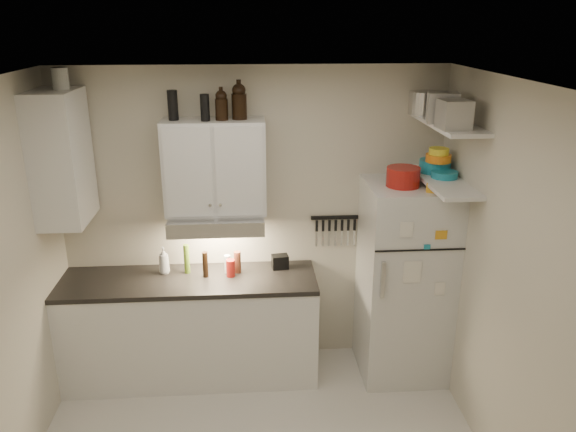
{
  "coord_description": "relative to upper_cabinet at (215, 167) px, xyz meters",
  "views": [
    {
      "loc": [
        -0.03,
        -3.02,
        2.94
      ],
      "look_at": [
        0.25,
        0.9,
        1.55
      ],
      "focal_mm": 35.0,
      "sensor_mm": 36.0,
      "label": 1
    }
  ],
  "objects": [
    {
      "name": "book_stack",
      "position": [
        1.72,
        -0.34,
        -0.09
      ],
      "size": [
        0.25,
        0.28,
        0.07
      ],
      "primitive_type": "cube",
      "rotation": [
        0.0,
        0.0,
        -0.43
      ],
      "color": "orange",
      "rests_on": "fridge"
    },
    {
      "name": "spice_jar",
      "position": [
        1.54,
        -0.23,
        -0.08
      ],
      "size": [
        0.07,
        0.07,
        0.09
      ],
      "primitive_type": "cylinder",
      "rotation": [
        0.0,
        0.0,
        -0.24
      ],
      "color": "silver",
      "rests_on": "fridge"
    },
    {
      "name": "upper_cabinet",
      "position": [
        0.0,
        0.0,
        0.0
      ],
      "size": [
        0.8,
        0.33,
        0.75
      ],
      "primitive_type": "cube",
      "color": "silver",
      "rests_on": "back_wall"
    },
    {
      "name": "caddy",
      "position": [
        0.51,
        0.02,
        -0.85
      ],
      "size": [
        0.15,
        0.11,
        0.12
      ],
      "primitive_type": "cube",
      "rotation": [
        0.0,
        0.0,
        0.13
      ],
      "color": "black",
      "rests_on": "countertop"
    },
    {
      "name": "bowl_orange",
      "position": [
        1.75,
        -0.16,
        0.08
      ],
      "size": [
        0.2,
        0.2,
        0.06
      ],
      "primitive_type": "cylinder",
      "color": "orange",
      "rests_on": "bowl_teal"
    },
    {
      "name": "bowl_teal",
      "position": [
        1.75,
        -0.1,
        -0.0
      ],
      "size": [
        0.25,
        0.25,
        0.1
      ],
      "primitive_type": "cylinder",
      "color": "teal",
      "rests_on": "shelf_lo"
    },
    {
      "name": "shelf_lo",
      "position": [
        1.75,
        -0.31,
        -0.07
      ],
      "size": [
        0.3,
        0.95,
        0.03
      ],
      "primitive_type": "cube",
      "color": "silver",
      "rests_on": "right_wall"
    },
    {
      "name": "pepper_mill",
      "position": [
        0.15,
        -0.04,
        -0.81
      ],
      "size": [
        0.07,
        0.07,
        0.19
      ],
      "primitive_type": "cylinder",
      "rotation": [
        0.0,
        0.0,
        0.23
      ],
      "color": "#5A2B1B",
      "rests_on": "countertop"
    },
    {
      "name": "thermos_a",
      "position": [
        -0.05,
        -0.06,
        0.48
      ],
      "size": [
        0.09,
        0.09,
        0.2
      ],
      "primitive_type": "cylinder",
      "rotation": [
        0.0,
        0.0,
        -0.27
      ],
      "color": "black",
      "rests_on": "upper_cabinet"
    },
    {
      "name": "vinegar_bottle",
      "position": [
        -0.11,
        -0.11,
        -0.8
      ],
      "size": [
        0.05,
        0.05,
        0.22
      ],
      "primitive_type": "cylinder",
      "rotation": [
        0.0,
        0.0,
        -0.23
      ],
      "color": "black",
      "rests_on": "countertop"
    },
    {
      "name": "side_jar",
      "position": [
        -1.07,
        -0.11,
        0.7
      ],
      "size": [
        0.13,
        0.13,
        0.16
      ],
      "primitive_type": "cylinder",
      "rotation": [
        0.0,
        0.0,
        0.09
      ],
      "color": "silver",
      "rests_on": "side_cabinet"
    },
    {
      "name": "soap_bottle",
      "position": [
        -0.46,
        -0.01,
        -0.78
      ],
      "size": [
        0.13,
        0.13,
        0.26
      ],
      "primitive_type": "imported",
      "rotation": [
        0.0,
        0.0,
        0.34
      ],
      "color": "silver",
      "rests_on": "countertop"
    },
    {
      "name": "stock_pot",
      "position": [
        1.67,
        0.05,
        0.48
      ],
      "size": [
        0.32,
        0.32,
        0.18
      ],
      "primitive_type": "cylinder",
      "rotation": [
        0.0,
        0.0,
        -0.33
      ],
      "color": "silver",
      "rests_on": "shelf_hi"
    },
    {
      "name": "fridge",
      "position": [
        1.55,
        -0.18,
        -0.98
      ],
      "size": [
        0.7,
        0.68,
        1.7
      ],
      "primitive_type": "cube",
      "color": "silver",
      "rests_on": "floor"
    },
    {
      "name": "tin_b",
      "position": [
        1.68,
        -0.59,
        0.49
      ],
      "size": [
        0.21,
        0.21,
        0.2
      ],
      "primitive_type": "cube",
      "rotation": [
        0.0,
        0.0,
        0.06
      ],
      "color": "#AAAAAD",
      "rests_on": "shelf_hi"
    },
    {
      "name": "red_jar",
      "position": [
        0.1,
        -0.12,
        -0.83
      ],
      "size": [
        0.09,
        0.09,
        0.15
      ],
      "primitive_type": "cylinder",
      "rotation": [
        0.0,
        0.0,
        -0.36
      ],
      "color": "maroon",
      "rests_on": "countertop"
    },
    {
      "name": "base_cabinet",
      "position": [
        -0.25,
        -0.14,
        -1.39
      ],
      "size": [
        2.1,
        0.6,
        0.88
      ],
      "primitive_type": "cube",
      "color": "silver",
      "rests_on": "floor"
    },
    {
      "name": "range_hood",
      "position": [
        0.0,
        -0.06,
        -0.44
      ],
      "size": [
        0.76,
        0.46,
        0.12
      ],
      "primitive_type": "cube",
      "color": "silver",
      "rests_on": "back_wall"
    },
    {
      "name": "tin_a",
      "position": [
        1.69,
        -0.32,
        0.5
      ],
      "size": [
        0.26,
        0.24,
        0.22
      ],
      "primitive_type": "cube",
      "rotation": [
        0.0,
        0.0,
        -0.22
      ],
      "color": "#AAAAAD",
      "rests_on": "shelf_hi"
    },
    {
      "name": "growler_b",
      "position": [
        0.21,
        0.01,
        0.51
      ],
      "size": [
        0.13,
        0.13,
        0.28
      ],
      "primitive_type": null,
      "rotation": [
        0.0,
        0.0,
        -0.08
      ],
      "color": "black",
      "rests_on": "upper_cabinet"
    },
    {
      "name": "plates",
      "position": [
        1.77,
        -0.27,
        -0.02
      ],
      "size": [
        0.25,
        0.25,
        0.05
      ],
      "primitive_type": "cylinder",
      "rotation": [
        0.0,
        0.0,
        -0.24
      ],
      "color": "teal",
      "rests_on": "shelf_lo"
    },
    {
      "name": "shelf_hi",
      "position": [
        1.75,
        -0.31,
        0.38
      ],
      "size": [
        0.3,
        0.95,
        0.03
      ],
      "primitive_type": "cube",
      "color": "silver",
      "rests_on": "right_wall"
    },
    {
      "name": "knife_strip",
      "position": [
        1.0,
        0.15,
        -0.51
      ],
      "size": [
        0.42,
        0.02,
        0.03
      ],
      "primitive_type": "cube",
      "color": "black",
      "rests_on": "back_wall"
    },
    {
      "name": "right_wall",
      "position": [
        1.91,
        -1.33,
        -0.53
      ],
      "size": [
        0.02,
        3.0,
        2.6
      ],
      "primitive_type": "cube",
      "color": "beige",
      "rests_on": "ground"
    },
    {
      "name": "growler_a",
      "position": [
        0.07,
        -0.03,
        0.49
      ],
      "size": [
        0.12,
        0.12,
        0.23
      ],
      "primitive_type": null,
      "rotation": [
        0.0,
        0.0,
        0.3
      ],
      "color": "black",
      "rests_on": "upper_cabinet"
    },
    {
      "name": "back_wall",
      "position": [
        0.3,
        0.18,
        -0.53
      ],
      "size": [
        3.2,
        0.02,
        2.6
      ],
      "primitive_type": "cube",
      "color": "beige",
      "rests_on": "ground"
    },
    {
      "name": "clear_bottle",
      "position": [
        0.07,
        -0.04,
        -0.83
      ],
      "size": [
        0.06,
        0.06,
        0.16
      ],
      "primitive_type": "cylinder",
      "rotation": [
        0.0,
        0.0,
        -0.17
      ],
      "color": "silver",
      "rests_on": "countertop"
    },
    {
      "name": "ceiling",
      "position": [
        0.3,
        -1.33,
        0.78
      ],
      "size": [
        3.2,
        3.0,
        0.02
      ],
      "primitive_type": "cube",
      "color": "white",
      "rests_on": "ground"
    },
    {
      "name": "countertop",
      "position": [
        -0.25,
        -0.14,
        -0.93
      ],
      "size": [
        2.1,
        0.62,
        0.04
      ],
      "primitive_type": "cube",
      "color": "black",
      "rests_on": "base_cabinet"
    },
    {
      "name": "bowl_yellow",
      "position": [
        1.75,
        -0.16,
        0.13
      ],
      "size": [
        0.15,
        0.15,
        0.05
      ],
      "primitive_type": "cylinder",
      "color": "yellow",
      "rests_on": "bowl_orange"
    },
    {
      "name": "dutch_oven",
      "position": [
        1.46,
        -0.22,
        -0.05
      ],
      "size": [
        0.31,
        0.31,
        0.15
      ],
      "primitive_type": "cylinder",
      "rotation": [
        0.0,
        0.0,
        -0.19
      ],
      "color": "maroon",
      "rests_on": "fridge"
    },
    {
      "name": "oil_bottle",
      "position": [
        -0.27,
        -0.02,
        -0.78
      ],
      "size": [
        0.05,
        0.05,
        0.25
      ],
      "primitive_type": "cylinder",
      "rotation": [
        0.0,
        0.0,
        -0.13
      ],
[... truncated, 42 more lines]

